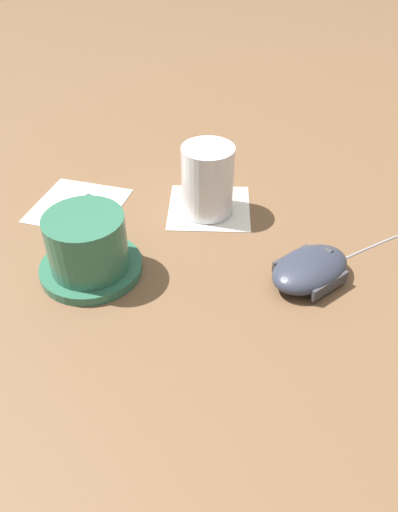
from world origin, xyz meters
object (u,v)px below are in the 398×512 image
Objects in this scene: saucer at (92,267)px; drinking_glass at (208,180)px; coffee_cup at (87,241)px; computer_mouse at (310,269)px.

drinking_glass is (-0.06, 0.18, 0.04)m from saucer.
drinking_glass reaches higher than saucer.
drinking_glass is at bearing 107.19° from saucer.
saucer is 0.04m from coffee_cup.
computer_mouse is 1.21× the size of drinking_glass.
drinking_glass is (-0.18, -0.04, 0.03)m from computer_mouse.
coffee_cup is 1.25× the size of drinking_glass.
drinking_glass is at bearing 107.48° from coffee_cup.
coffee_cup is at bearing 4.45° from saucer.
coffee_cup is 1.03× the size of computer_mouse.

